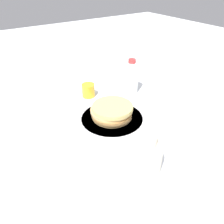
{
  "coord_description": "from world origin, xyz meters",
  "views": [
    {
      "loc": [
        0.41,
        0.62,
        0.55
      ],
      "look_at": [
        -0.02,
        -0.02,
        0.04
      ],
      "focal_mm": 35.0,
      "sensor_mm": 36.0,
      "label": 1
    }
  ],
  "objects_px": {
    "pancake_stack": "(112,111)",
    "juice_glass": "(88,90)",
    "cream_jug": "(146,156)",
    "plate": "(112,118)",
    "water_bottle_near": "(131,78)"
  },
  "relations": [
    {
      "from": "plate",
      "to": "pancake_stack",
      "type": "height_order",
      "value": "pancake_stack"
    },
    {
      "from": "juice_glass",
      "to": "plate",
      "type": "bearing_deg",
      "value": 85.81
    },
    {
      "from": "pancake_stack",
      "to": "cream_jug",
      "type": "relative_size",
      "value": 1.2
    },
    {
      "from": "juice_glass",
      "to": "cream_jug",
      "type": "xyz_separation_m",
      "value": [
        0.09,
        0.53,
        0.03
      ]
    },
    {
      "from": "juice_glass",
      "to": "water_bottle_near",
      "type": "relative_size",
      "value": 0.37
    },
    {
      "from": "pancake_stack",
      "to": "juice_glass",
      "type": "bearing_deg",
      "value": -93.95
    },
    {
      "from": "plate",
      "to": "cream_jug",
      "type": "bearing_deg",
      "value": 76.24
    },
    {
      "from": "plate",
      "to": "cream_jug",
      "type": "height_order",
      "value": "cream_jug"
    },
    {
      "from": "water_bottle_near",
      "to": "juice_glass",
      "type": "bearing_deg",
      "value": -22.67
    },
    {
      "from": "plate",
      "to": "pancake_stack",
      "type": "relative_size",
      "value": 1.6
    },
    {
      "from": "juice_glass",
      "to": "water_bottle_near",
      "type": "xyz_separation_m",
      "value": [
        -0.2,
        0.09,
        0.05
      ]
    },
    {
      "from": "plate",
      "to": "water_bottle_near",
      "type": "distance_m",
      "value": 0.28
    },
    {
      "from": "juice_glass",
      "to": "water_bottle_near",
      "type": "distance_m",
      "value": 0.23
    },
    {
      "from": "pancake_stack",
      "to": "juice_glass",
      "type": "height_order",
      "value": "pancake_stack"
    },
    {
      "from": "plate",
      "to": "juice_glass",
      "type": "bearing_deg",
      "value": -94.19
    }
  ]
}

